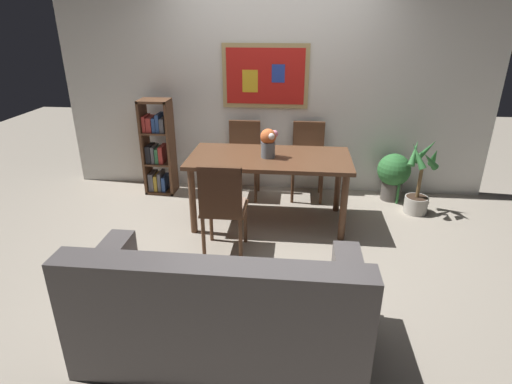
# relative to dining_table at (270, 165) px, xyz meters

# --- Properties ---
(ground_plane) EXTENTS (12.00, 12.00, 0.00)m
(ground_plane) POSITION_rel_dining_table_xyz_m (-0.03, -0.42, -0.65)
(ground_plane) COLOR gray
(wall_back_with_painting) EXTENTS (5.20, 0.14, 2.60)m
(wall_back_with_painting) POSITION_rel_dining_table_xyz_m (-0.03, 1.02, 0.65)
(wall_back_with_painting) COLOR silver
(wall_back_with_painting) RESTS_ON ground_plane
(dining_table) EXTENTS (1.66, 0.83, 0.74)m
(dining_table) POSITION_rel_dining_table_xyz_m (0.00, 0.00, 0.00)
(dining_table) COLOR brown
(dining_table) RESTS_ON ground_plane
(dining_chair_far_right) EXTENTS (0.40, 0.41, 0.91)m
(dining_chair_far_right) POSITION_rel_dining_table_xyz_m (0.41, 0.76, -0.11)
(dining_chair_far_right) COLOR brown
(dining_chair_far_right) RESTS_ON ground_plane
(dining_chair_near_left) EXTENTS (0.40, 0.41, 0.91)m
(dining_chair_near_left) POSITION_rel_dining_table_xyz_m (-0.37, -0.74, -0.11)
(dining_chair_near_left) COLOR brown
(dining_chair_near_left) RESTS_ON ground_plane
(dining_chair_far_left) EXTENTS (0.40, 0.41, 0.91)m
(dining_chair_far_left) POSITION_rel_dining_table_xyz_m (-0.37, 0.73, -0.11)
(dining_chair_far_left) COLOR brown
(dining_chair_far_left) RESTS_ON ground_plane
(leather_couch) EXTENTS (1.80, 0.84, 0.84)m
(leather_couch) POSITION_rel_dining_table_xyz_m (-0.17, -1.93, -0.34)
(leather_couch) COLOR #514C4C
(leather_couch) RESTS_ON ground_plane
(bookshelf) EXTENTS (0.36, 0.28, 1.17)m
(bookshelf) POSITION_rel_dining_table_xyz_m (-1.43, 0.68, -0.09)
(bookshelf) COLOR brown
(bookshelf) RESTS_ON ground_plane
(potted_ivy) EXTENTS (0.39, 0.39, 0.63)m
(potted_ivy) POSITION_rel_dining_table_xyz_m (1.44, 0.73, -0.32)
(potted_ivy) COLOR #4C4742
(potted_ivy) RESTS_ON ground_plane
(potted_palm) EXTENTS (0.35, 0.36, 0.85)m
(potted_palm) POSITION_rel_dining_table_xyz_m (1.65, 0.38, -0.31)
(potted_palm) COLOR #B2ADA3
(potted_palm) RESTS_ON ground_plane
(flower_vase) EXTENTS (0.18, 0.18, 0.30)m
(flower_vase) POSITION_rel_dining_table_xyz_m (-0.01, -0.03, 0.26)
(flower_vase) COLOR slate
(flower_vase) RESTS_ON dining_table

